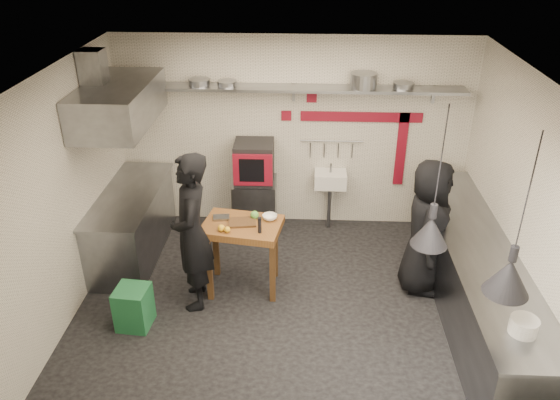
{
  "coord_description": "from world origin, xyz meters",
  "views": [
    {
      "loc": [
        0.18,
        -5.25,
        4.2
      ],
      "look_at": [
        -0.1,
        0.3,
        1.28
      ],
      "focal_mm": 35.0,
      "sensor_mm": 36.0,
      "label": 1
    }
  ],
  "objects_px": {
    "prep_table": "(243,256)",
    "chef_right": "(427,227)",
    "oven_stand": "(255,206)",
    "chef_left": "(192,233)",
    "combi_oven": "(254,162)",
    "green_bin": "(134,307)"
  },
  "relations": [
    {
      "from": "oven_stand",
      "to": "prep_table",
      "type": "distance_m",
      "value": 1.42
    },
    {
      "from": "chef_left",
      "to": "prep_table",
      "type": "bearing_deg",
      "value": 109.98
    },
    {
      "from": "oven_stand",
      "to": "chef_right",
      "type": "xyz_separation_m",
      "value": [
        2.2,
        -1.3,
        0.46
      ]
    },
    {
      "from": "green_bin",
      "to": "chef_right",
      "type": "relative_size",
      "value": 0.29
    },
    {
      "from": "oven_stand",
      "to": "green_bin",
      "type": "height_order",
      "value": "oven_stand"
    },
    {
      "from": "oven_stand",
      "to": "prep_table",
      "type": "relative_size",
      "value": 0.87
    },
    {
      "from": "oven_stand",
      "to": "combi_oven",
      "type": "relative_size",
      "value": 1.38
    },
    {
      "from": "green_bin",
      "to": "oven_stand",
      "type": "bearing_deg",
      "value": 61.74
    },
    {
      "from": "oven_stand",
      "to": "chef_right",
      "type": "height_order",
      "value": "chef_right"
    },
    {
      "from": "combi_oven",
      "to": "chef_right",
      "type": "bearing_deg",
      "value": -31.84
    },
    {
      "from": "prep_table",
      "to": "oven_stand",
      "type": "bearing_deg",
      "value": 98.21
    },
    {
      "from": "oven_stand",
      "to": "chef_right",
      "type": "bearing_deg",
      "value": -31.39
    },
    {
      "from": "combi_oven",
      "to": "green_bin",
      "type": "bearing_deg",
      "value": -118.66
    },
    {
      "from": "prep_table",
      "to": "chef_left",
      "type": "distance_m",
      "value": 0.8
    },
    {
      "from": "oven_stand",
      "to": "chef_right",
      "type": "distance_m",
      "value": 2.59
    },
    {
      "from": "oven_stand",
      "to": "chef_left",
      "type": "height_order",
      "value": "chef_left"
    },
    {
      "from": "green_bin",
      "to": "chef_left",
      "type": "relative_size",
      "value": 0.26
    },
    {
      "from": "oven_stand",
      "to": "green_bin",
      "type": "relative_size",
      "value": 1.6
    },
    {
      "from": "prep_table",
      "to": "chef_left",
      "type": "bearing_deg",
      "value": -140.94
    },
    {
      "from": "oven_stand",
      "to": "combi_oven",
      "type": "bearing_deg",
      "value": 96.65
    },
    {
      "from": "prep_table",
      "to": "chef_right",
      "type": "distance_m",
      "value": 2.26
    },
    {
      "from": "chef_left",
      "to": "chef_right",
      "type": "relative_size",
      "value": 1.12
    }
  ]
}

